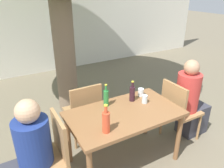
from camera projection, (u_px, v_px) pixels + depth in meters
name	position (u px, v px, depth m)	size (l,w,h in m)	color
ground_plane	(123.00, 160.00, 2.89)	(30.00, 30.00, 0.00)	#706651
cafe_building_wall	(41.00, 17.00, 5.29)	(10.00, 0.08, 2.80)	white
dining_table_front	(124.00, 119.00, 2.62)	(1.34, 0.78, 0.73)	brown
patio_chair_0	(51.00, 153.00, 2.27)	(0.44, 0.44, 0.92)	#A87A4C
patio_chair_1	(178.00, 108.00, 3.08)	(0.44, 0.44, 0.92)	#A87A4C
patio_chair_2	(84.00, 110.00, 3.04)	(0.44, 0.44, 0.92)	#A87A4C
person_seated_0	(27.00, 160.00, 2.16)	(0.57, 0.34, 1.18)	#383842
person_seated_1	(190.00, 103.00, 3.18)	(0.56, 0.33, 1.21)	#383842
soda_bottle_0	(106.00, 122.00, 2.19)	(0.08, 0.08, 0.32)	#DB4C2D
wine_bottle_1	(132.00, 93.00, 2.80)	(0.07, 0.07, 0.28)	#331923
green_bottle_2	(106.00, 98.00, 2.68)	(0.06, 0.06, 0.29)	#287A38
drinking_glass_0	(145.00, 99.00, 2.77)	(0.07, 0.07, 0.11)	silver
drinking_glass_1	(141.00, 92.00, 2.96)	(0.08, 0.08, 0.10)	white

